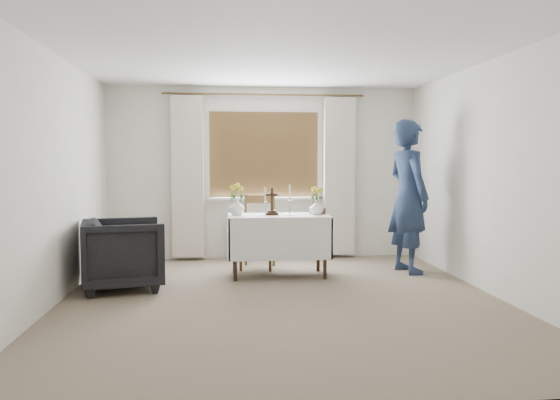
# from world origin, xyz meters

# --- Properties ---
(ground) EXTENTS (5.00, 5.00, 0.00)m
(ground) POSITION_xyz_m (0.00, 0.00, 0.00)
(ground) COLOR gray
(ground) RESTS_ON ground
(altar_table) EXTENTS (1.24, 0.64, 0.76)m
(altar_table) POSITION_xyz_m (0.08, 1.18, 0.38)
(altar_table) COLOR white
(altar_table) RESTS_ON ground
(wooden_chair) EXTENTS (0.53, 0.53, 0.98)m
(wooden_chair) POSITION_xyz_m (-0.14, 1.70, 0.49)
(wooden_chair) COLOR brown
(wooden_chair) RESTS_ON ground
(armchair) EXTENTS (1.03, 1.01, 0.79)m
(armchair) POSITION_xyz_m (-1.70, 0.67, 0.39)
(armchair) COLOR black
(armchair) RESTS_ON ground
(person) EXTENTS (0.63, 0.80, 1.95)m
(person) POSITION_xyz_m (1.76, 1.26, 0.98)
(person) COLOR navy
(person) RESTS_ON ground
(radiator) EXTENTS (1.10, 0.10, 0.60)m
(radiator) POSITION_xyz_m (0.00, 2.42, 0.30)
(radiator) COLOR white
(radiator) RESTS_ON ground
(wooden_cross) EXTENTS (0.16, 0.12, 0.33)m
(wooden_cross) POSITION_xyz_m (0.00, 1.18, 0.93)
(wooden_cross) COLOR black
(wooden_cross) RESTS_ON altar_table
(candlestick_left) EXTENTS (0.13, 0.13, 0.34)m
(candlestick_left) POSITION_xyz_m (-0.08, 1.19, 0.93)
(candlestick_left) COLOR silver
(candlestick_left) RESTS_ON altar_table
(candlestick_right) EXTENTS (0.13, 0.13, 0.37)m
(candlestick_right) POSITION_xyz_m (0.22, 1.13, 0.95)
(candlestick_right) COLOR silver
(candlestick_right) RESTS_ON altar_table
(flower_vase_left) EXTENTS (0.20, 0.20, 0.20)m
(flower_vase_left) POSITION_xyz_m (-0.43, 1.23, 0.86)
(flower_vase_left) COLOR white
(flower_vase_left) RESTS_ON altar_table
(flower_vase_right) EXTENTS (0.22, 0.22, 0.18)m
(flower_vase_right) POSITION_xyz_m (0.56, 1.17, 0.85)
(flower_vase_right) COLOR white
(flower_vase_right) RESTS_ON altar_table
(wicker_basket) EXTENTS (0.26, 0.26, 0.08)m
(wicker_basket) POSITION_xyz_m (0.59, 1.30, 0.80)
(wicker_basket) COLOR brown
(wicker_basket) RESTS_ON altar_table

